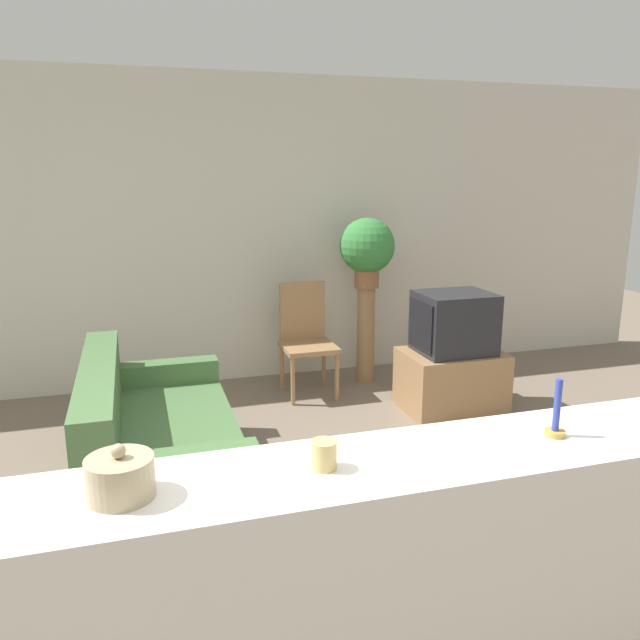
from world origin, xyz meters
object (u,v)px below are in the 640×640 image
Objects in this scene: potted_plant at (367,248)px; decorative_bowl at (120,477)px; television at (453,323)px; wooden_chair at (306,335)px; couch at (155,446)px.

potted_plant is 3.25× the size of decorative_bowl.
potted_plant reaches higher than television.
wooden_chair is at bearing 144.31° from television.
wooden_chair reaches higher than couch.
decorative_bowl reaches higher than couch.
decorative_bowl is at bearing -133.59° from television.
television is (2.33, 0.67, 0.44)m from couch.
decorative_bowl is (-2.46, -2.58, 0.33)m from television.
wooden_chair is at bearing 66.25° from decorative_bowl.
decorative_bowl reaches higher than television.
television is 1.08m from potted_plant.
potted_plant reaches higher than wooden_chair.
decorative_bowl is (-2.05, -3.44, -0.17)m from potted_plant.
television is at bearing 46.41° from decorative_bowl.
potted_plant is at bearing 38.47° from couch.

